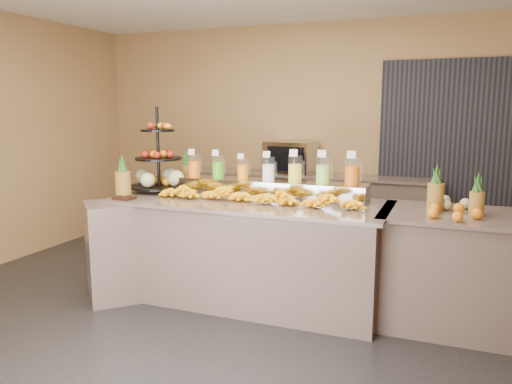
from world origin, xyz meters
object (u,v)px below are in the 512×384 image
Objects in this scene: pitcher_tray at (268,188)px; oven_warmer at (291,157)px; condiment_caddy at (124,198)px; right_fruit_pile at (453,206)px; fruit_stand at (162,170)px; banana_heap at (254,194)px.

oven_warmer reaches higher than pitcher_tray.
condiment_caddy is 0.43× the size of right_fruit_pile.
pitcher_tray is 1.63m from right_fruit_pile.
fruit_stand is 0.57m from condiment_caddy.
fruit_stand is at bearing 81.82° from condiment_caddy.
pitcher_tray is 4.43× the size of right_fruit_pile.
fruit_stand reaches higher than right_fruit_pile.
fruit_stand is 2.70m from right_fruit_pile.
condiment_caddy is at bearing -95.24° from fruit_stand.
right_fruit_pile is at bearing 1.43° from banana_heap.
pitcher_tray is at bearing 8.84° from fruit_stand.
fruit_stand reaches higher than banana_heap.
banana_heap reaches higher than pitcher_tray.
condiment_caddy is at bearing -104.00° from oven_warmer.
condiment_caddy is at bearing -163.45° from banana_heap.
fruit_stand is at bearing -174.10° from pitcher_tray.
oven_warmer is at bearing 69.85° from condiment_caddy.
right_fruit_pile reaches higher than banana_heap.
fruit_stand is 1.94m from oven_warmer.
pitcher_tray is 0.30m from banana_heap.
pitcher_tray is 1.32m from condiment_caddy.
oven_warmer reaches higher than right_fruit_pile.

